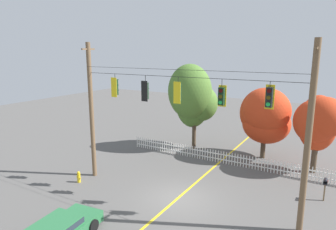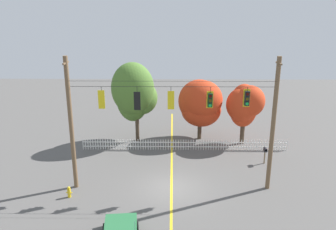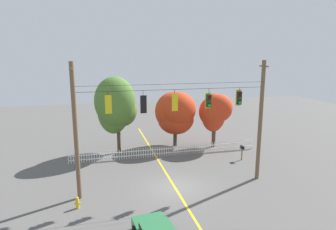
{
  "view_description": "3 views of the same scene",
  "coord_description": "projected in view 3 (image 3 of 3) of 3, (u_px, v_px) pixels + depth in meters",
  "views": [
    {
      "loc": [
        7.89,
        -14.67,
        8.63
      ],
      "look_at": [
        -0.47,
        -0.4,
        5.12
      ],
      "focal_mm": 32.22,
      "sensor_mm": 36.0,
      "label": 1
    },
    {
      "loc": [
        0.05,
        -21.45,
        11.89
      ],
      "look_at": [
        -0.24,
        -0.23,
        5.41
      ],
      "focal_mm": 36.36,
      "sensor_mm": 36.0,
      "label": 2
    },
    {
      "loc": [
        -5.41,
        -19.59,
        9.69
      ],
      "look_at": [
        -0.45,
        0.26,
        5.42
      ],
      "focal_mm": 31.69,
      "sensor_mm": 36.0,
      "label": 3
    }
  ],
  "objects": [
    {
      "name": "ground",
      "position": [
        175.0,
        187.0,
        21.87
      ],
      "size": [
        80.0,
        80.0,
        0.0
      ],
      "primitive_type": "plane",
      "color": "#565451"
    },
    {
      "name": "lane_centerline_stripe",
      "position": [
        175.0,
        187.0,
        21.87
      ],
      "size": [
        0.16,
        36.0,
        0.01
      ],
      "primitive_type": "cube",
      "color": "gold",
      "rests_on": "ground"
    },
    {
      "name": "signal_support_span",
      "position": [
        175.0,
        126.0,
        20.91
      ],
      "size": [
        13.77,
        1.1,
        9.22
      ],
      "color": "brown",
      "rests_on": "ground"
    },
    {
      "name": "traffic_signal_eastbound_side",
      "position": [
        108.0,
        104.0,
        19.47
      ],
      "size": [
        0.43,
        0.38,
        1.45
      ],
      "color": "black"
    },
    {
      "name": "traffic_signal_westbound_side",
      "position": [
        143.0,
        104.0,
        20.03
      ],
      "size": [
        0.43,
        0.38,
        1.54
      ],
      "color": "black"
    },
    {
      "name": "traffic_signal_southbound_primary",
      "position": [
        174.0,
        102.0,
        20.54
      ],
      "size": [
        0.43,
        0.38,
        1.48
      ],
      "color": "black"
    },
    {
      "name": "traffic_signal_northbound_secondary",
      "position": [
        209.0,
        101.0,
        21.17
      ],
      "size": [
        0.43,
        0.38,
        1.45
      ],
      "color": "black"
    },
    {
      "name": "traffic_signal_northbound_primary",
      "position": [
        239.0,
        98.0,
        21.71
      ],
      "size": [
        0.43,
        0.38,
        1.36
      ],
      "color": "black"
    },
    {
      "name": "white_picket_fence",
      "position": [
        168.0,
        151.0,
        28.51
      ],
      "size": [
        18.28,
        0.06,
        0.98
      ],
      "color": "white",
      "rests_on": "ground"
    },
    {
      "name": "autumn_maple_near_fence",
      "position": [
        116.0,
        106.0,
        28.71
      ],
      "size": [
        4.16,
        4.1,
        7.6
      ],
      "color": "#473828",
      "rests_on": "ground"
    },
    {
      "name": "autumn_maple_mid",
      "position": [
        176.0,
        113.0,
        30.96
      ],
      "size": [
        4.1,
        4.17,
        5.85
      ],
      "color": "#473828",
      "rests_on": "ground"
    },
    {
      "name": "autumn_oak_far_east",
      "position": [
        215.0,
        111.0,
        30.67
      ],
      "size": [
        3.42,
        2.9,
        5.64
      ],
      "color": "#473828",
      "rests_on": "ground"
    },
    {
      "name": "fire_hydrant",
      "position": [
        77.0,
        203.0,
        18.83
      ],
      "size": [
        0.38,
        0.22,
        0.78
      ],
      "color": "gold",
      "rests_on": "ground"
    },
    {
      "name": "roadside_mailbox",
      "position": [
        242.0,
        148.0,
        27.29
      ],
      "size": [
        0.25,
        0.44,
        1.37
      ],
      "color": "brown",
      "rests_on": "ground"
    }
  ]
}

